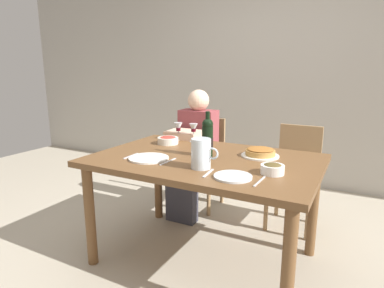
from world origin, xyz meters
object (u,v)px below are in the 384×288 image
Objects in this scene: dinner_plate_left_setting at (149,158)px; diner_left at (193,149)px; dinner_plate_right_setting at (233,177)px; salad_bowl at (168,140)px; chair_left at (204,156)px; chair_right at (296,170)px; olive_bowl at (272,168)px; dining_table at (205,171)px; wine_glass_right_diner at (178,128)px; water_pitcher at (201,155)px; wine_glass_left_diner at (193,129)px; wine_bottle at (208,137)px; baked_tart at (260,152)px.

dinner_plate_left_setting is 0.23× the size of diner_left.
dinner_plate_right_setting is 1.25m from diner_left.
salad_bowl is 0.19× the size of chair_left.
diner_left is at bearing 90.66° from salad_bowl.
dinner_plate_left_setting is 1.36m from chair_right.
dining_table is at bearing 164.66° from olive_bowl.
salad_bowl is 1.14× the size of wine_glass_right_diner.
dining_table is 1.29× the size of diner_left.
dining_table is at bearing 64.61° from chair_right.
diner_left reaches higher than chair_left.
dining_table is 0.30m from water_pitcher.
dinner_plate_left_setting is at bearing 177.29° from water_pitcher.
salad_bowl is 0.93m from dinner_plate_right_setting.
wine_glass_left_diner reaches higher than chair_right.
diner_left is at bearing 89.75° from chair_left.
wine_bottle is 0.37m from baked_tart.
dinner_plate_left_setting is (-0.31, -0.21, 0.10)m from dining_table.
chair_left is at bearing 117.52° from wine_bottle.
salad_bowl is at bearing 177.59° from baked_tart.
wine_bottle reaches higher than water_pitcher.
baked_tart is 0.76m from dinner_plate_left_setting.
dinner_plate_right_setting is (0.76, -0.54, -0.03)m from salad_bowl.
wine_glass_left_diner is 0.64m from chair_left.
olive_bowl is 1.26m from diner_left.
olive_bowl is 0.51× the size of dinner_plate_left_setting.
baked_tart reaches higher than dinner_plate_left_setting.
diner_left is at bearing 120.48° from water_pitcher.
water_pitcher is 1.07m from diner_left.
diner_left reaches higher than baked_tart.
wine_glass_left_diner is at bearing 33.60° from chair_right.
wine_glass_right_diner is 0.13× the size of diner_left.
baked_tart is 0.51m from dinner_plate_right_setting.
wine_bottle is 0.36× the size of chair_left.
wine_glass_right_diner is at bearing 102.25° from dinner_plate_left_setting.
wine_bottle is (0.00, 0.04, 0.22)m from dining_table.
baked_tart is 1.09m from chair_left.
wine_bottle reaches higher than dining_table.
wine_bottle is at bearing 116.06° from chair_left.
dinner_plate_left_setting is 0.31× the size of chair_left.
dining_table is 5.62× the size of dinner_plate_left_setting.
chair_left is at bearing -0.30° from chair_right.
water_pitcher is 0.83m from wine_glass_right_diner.
chair_left reaches higher than baked_tart.
dining_table is at bearing 121.98° from diner_left.
wine_glass_left_diner is at bearing 0.33° from wine_glass_right_diner.
wine_glass_left_diner is 1.01× the size of wine_glass_right_diner.
chair_left is at bearing 115.23° from water_pitcher.
olive_bowl is at bearing -19.65° from wine_bottle.
chair_left is (-0.95, 1.05, -0.30)m from olive_bowl.
dinner_plate_right_setting is (0.23, -0.08, -0.07)m from water_pitcher.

